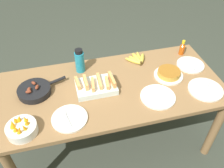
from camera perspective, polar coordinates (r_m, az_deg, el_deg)
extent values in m
plane|color=#383D33|center=(2.42, 0.00, -13.35)|extent=(14.00, 14.00, 0.00)
cube|color=olive|center=(1.88, 0.00, -1.07)|extent=(1.77, 0.81, 0.03)
cylinder|color=olive|center=(2.25, 23.48, -9.97)|extent=(0.07, 0.07, 0.69)
cylinder|color=olive|center=(2.40, -21.68, -5.22)|extent=(0.07, 0.07, 0.69)
cylinder|color=olive|center=(2.62, 15.77, 1.25)|extent=(0.07, 0.07, 0.69)
ellipsoid|color=gold|center=(2.14, 7.22, 6.09)|extent=(0.11, 0.16, 0.04)
ellipsoid|color=gold|center=(2.15, 6.53, 6.25)|extent=(0.06, 0.19, 0.03)
ellipsoid|color=gold|center=(2.14, 5.99, 6.15)|extent=(0.06, 0.18, 0.04)
ellipsoid|color=gold|center=(2.12, 5.61, 5.76)|extent=(0.10, 0.15, 0.03)
ellipsoid|color=gold|center=(2.11, 5.16, 5.55)|extent=(0.14, 0.14, 0.03)
cylinder|color=#4C3819|center=(2.09, 6.99, 4.93)|extent=(0.02, 0.02, 0.04)
cube|color=silver|center=(1.84, -3.87, -0.67)|extent=(0.31, 0.22, 0.05)
cube|color=#F29E56|center=(1.82, -8.27, 0.16)|extent=(0.03, 0.13, 0.04)
cube|color=#F29E56|center=(1.81, -6.35, 0.34)|extent=(0.02, 0.14, 0.05)
cube|color=#F29E56|center=(1.79, -4.63, -0.15)|extent=(0.04, 0.14, 0.04)
cube|color=#F29E56|center=(1.82, -3.06, 0.66)|extent=(0.03, 0.17, 0.04)
cube|color=#F29E56|center=(1.81, -1.17, 0.23)|extent=(0.04, 0.13, 0.04)
cube|color=#F29E56|center=(1.82, 0.14, 1.06)|extent=(0.03, 0.16, 0.05)
cylinder|color=black|center=(1.91, -18.04, -2.04)|extent=(0.24, 0.24, 0.01)
cylinder|color=black|center=(1.89, -18.21, -1.48)|extent=(0.25, 0.25, 0.04)
cylinder|color=black|center=(1.92, -13.04, 0.85)|extent=(0.14, 0.07, 0.02)
ellipsoid|color=brown|center=(1.85, -17.60, -0.70)|extent=(0.04, 0.06, 0.03)
ellipsoid|color=brown|center=(1.84, -19.27, -1.60)|extent=(0.04, 0.05, 0.03)
ellipsoid|color=brown|center=(1.85, -19.36, -1.24)|extent=(0.04, 0.05, 0.03)
ellipsoid|color=brown|center=(1.84, -19.47, -1.79)|extent=(0.04, 0.03, 0.03)
ellipsoid|color=brown|center=(1.90, -18.35, 0.21)|extent=(0.05, 0.05, 0.03)
cylinder|color=silver|center=(2.02, 13.40, 2.01)|extent=(0.24, 0.24, 0.02)
cylinder|color=gold|center=(2.00, 13.53, 2.63)|extent=(0.19, 0.19, 0.04)
cylinder|color=#9B601E|center=(1.98, 13.63, 3.12)|extent=(0.18, 0.18, 0.00)
cylinder|color=silver|center=(1.81, 10.96, -3.04)|extent=(0.26, 0.26, 0.02)
cylinder|color=#B2B2B7|center=(1.80, 11.67, -3.05)|extent=(0.10, 0.07, 0.01)
cube|color=#B2B2B7|center=(1.80, 9.20, -2.52)|extent=(0.05, 0.04, 0.00)
cylinder|color=silver|center=(1.97, 21.54, -1.24)|extent=(0.27, 0.27, 0.02)
cylinder|color=#B2B2B7|center=(1.99, 22.02, -0.63)|extent=(0.11, 0.09, 0.01)
cube|color=#B2B2B7|center=(1.91, 21.18, -2.21)|extent=(0.05, 0.05, 0.00)
cylinder|color=silver|center=(1.66, -10.16, -8.16)|extent=(0.25, 0.25, 0.02)
cylinder|color=#B2B2B7|center=(1.64, -10.35, -8.65)|extent=(0.04, 0.12, 0.01)
cube|color=#B2B2B7|center=(1.69, -11.35, -6.59)|extent=(0.03, 0.05, 0.00)
cylinder|color=silver|center=(2.18, 18.33, 4.39)|extent=(0.23, 0.23, 0.02)
cylinder|color=#B2B2B7|center=(2.20, 18.98, 4.90)|extent=(0.06, 0.11, 0.01)
cube|color=#B2B2B7|center=(2.13, 19.11, 3.59)|extent=(0.04, 0.05, 0.00)
cylinder|color=silver|center=(1.66, -20.86, -10.11)|extent=(0.20, 0.20, 0.07)
cone|color=orange|center=(1.61, -19.86, -8.79)|extent=(0.04, 0.05, 0.05)
cone|color=orange|center=(1.64, -20.16, -7.97)|extent=(0.05, 0.05, 0.04)
cone|color=orange|center=(1.65, -21.45, -7.77)|extent=(0.05, 0.04, 0.06)
cone|color=orange|center=(1.66, -22.24, -8.05)|extent=(0.05, 0.05, 0.05)
cone|color=orange|center=(1.63, -22.85, -8.92)|extent=(0.05, 0.06, 0.06)
cone|color=orange|center=(1.60, -22.16, -10.09)|extent=(0.06, 0.05, 0.05)
cone|color=orange|center=(1.58, -21.38, -10.33)|extent=(0.04, 0.03, 0.06)
cone|color=orange|center=(1.59, -20.39, -9.81)|extent=(0.04, 0.04, 0.06)
cylinder|color=teal|center=(1.99, -7.74, 5.27)|extent=(0.08, 0.08, 0.18)
cylinder|color=black|center=(1.93, -8.03, 7.78)|extent=(0.06, 0.06, 0.03)
cylinder|color=#C64C0F|center=(2.29, 16.45, 7.87)|extent=(0.05, 0.05, 0.09)
cone|color=#C64C0F|center=(2.26, 16.73, 9.06)|extent=(0.05, 0.05, 0.03)
cylinder|color=gold|center=(2.24, 16.86, 9.64)|extent=(0.03, 0.03, 0.03)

